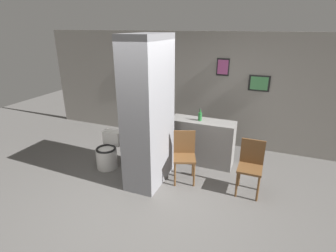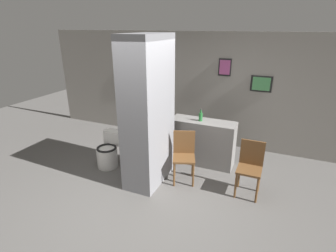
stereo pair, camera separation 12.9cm
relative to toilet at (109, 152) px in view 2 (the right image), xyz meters
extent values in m
plane|color=#5B5956|center=(1.14, -0.65, -0.29)|extent=(14.00, 14.00, 0.00)
cube|color=gray|center=(1.14, 1.98, 1.01)|extent=(8.00, 0.06, 2.60)
cube|color=black|center=(-0.46, 1.94, 1.41)|extent=(0.36, 0.02, 0.48)
cube|color=#D86633|center=(-0.46, 1.92, 1.41)|extent=(0.30, 0.01, 0.39)
cube|color=black|center=(2.64, 1.94, 1.26)|extent=(0.44, 0.02, 0.34)
cube|color=#4C9959|center=(2.64, 1.92, 1.26)|extent=(0.36, 0.01, 0.28)
cube|color=black|center=(1.84, 1.94, 1.56)|extent=(0.28, 0.02, 0.38)
cube|color=#B24C8C|center=(1.84, 1.92, 1.56)|extent=(0.23, 0.01, 0.31)
cube|color=gray|center=(1.00, -0.12, 1.01)|extent=(0.55, 1.06, 2.60)
cylinder|color=#593319|center=(0.71, -0.33, 1.26)|extent=(0.03, 0.40, 0.40)
cylinder|color=red|center=(0.69, -0.33, 1.26)|extent=(0.01, 0.07, 0.07)
cube|color=gray|center=(1.71, 0.87, 0.17)|extent=(1.31, 0.44, 0.93)
cylinder|color=white|center=(0.00, -0.06, -0.09)|extent=(0.42, 0.42, 0.40)
torus|color=black|center=(0.00, -0.06, 0.12)|extent=(0.40, 0.40, 0.04)
cube|color=white|center=(0.00, 0.21, 0.25)|extent=(0.38, 0.20, 0.29)
cylinder|color=brown|center=(1.51, -0.17, -0.06)|extent=(0.04, 0.04, 0.46)
cylinder|color=brown|center=(1.83, -0.05, -0.06)|extent=(0.04, 0.04, 0.46)
cylinder|color=brown|center=(1.39, 0.15, -0.06)|extent=(0.04, 0.04, 0.46)
cylinder|color=brown|center=(1.71, 0.27, -0.06)|extent=(0.04, 0.04, 0.46)
cube|color=brown|center=(1.61, 0.05, 0.18)|extent=(0.51, 0.51, 0.04)
cube|color=brown|center=(1.55, 0.22, 0.42)|extent=(0.38, 0.17, 0.44)
cylinder|color=brown|center=(2.58, -0.08, -0.06)|extent=(0.04, 0.04, 0.46)
cylinder|color=brown|center=(2.92, -0.08, -0.06)|extent=(0.04, 0.04, 0.46)
cylinder|color=brown|center=(2.58, 0.26, -0.06)|extent=(0.04, 0.04, 0.46)
cylinder|color=brown|center=(2.92, 0.26, -0.06)|extent=(0.04, 0.04, 0.46)
cube|color=brown|center=(2.75, 0.09, 0.18)|extent=(0.39, 0.39, 0.04)
cube|color=brown|center=(2.75, 0.27, 0.42)|extent=(0.39, 0.03, 0.44)
torus|color=black|center=(-0.03, 1.07, 0.02)|extent=(0.63, 0.04, 0.63)
torus|color=black|center=(0.99, 1.07, 0.02)|extent=(0.63, 0.04, 0.63)
cylinder|color=maroon|center=(0.48, 1.07, 0.18)|extent=(0.94, 0.04, 0.04)
cylinder|color=maroon|center=(0.23, 1.07, 0.18)|extent=(0.03, 0.03, 0.32)
cylinder|color=maroon|center=(0.94, 1.07, 0.18)|extent=(0.03, 0.03, 0.29)
cube|color=black|center=(0.23, 1.07, 0.37)|extent=(0.16, 0.06, 0.04)
cylinder|color=#262626|center=(0.94, 1.07, 0.33)|extent=(0.03, 0.42, 0.03)
cylinder|color=#267233|center=(1.66, 0.85, 0.72)|extent=(0.07, 0.07, 0.16)
cylinder|color=#267233|center=(1.66, 0.85, 0.84)|extent=(0.03, 0.03, 0.07)
sphere|color=#333333|center=(1.66, 0.85, 0.88)|extent=(0.03, 0.03, 0.03)
camera|label=1|loc=(2.90, -3.96, 2.42)|focal=28.00mm
camera|label=2|loc=(3.02, -3.91, 2.42)|focal=28.00mm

